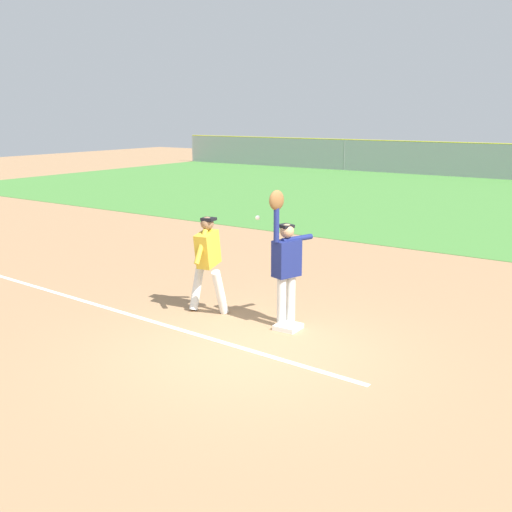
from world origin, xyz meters
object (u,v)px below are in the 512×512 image
Objects in this scene: first_base at (288,327)px; runner at (208,258)px; fielder at (286,260)px; parked_car_green at (463,161)px; baseball at (258,218)px.

first_base is 0.22× the size of runner.
fielder is 29.03m from parked_car_green.
baseball reaches higher than runner.
baseball is (1.08, -0.04, 0.82)m from runner.
baseball reaches higher than first_base.
parked_car_green is (-5.15, 28.71, -1.14)m from baseball.
fielder reaches higher than parked_car_green.
first_base is at bearing 157.39° from fielder.
baseball is (-0.41, -0.22, 0.69)m from fielder.
baseball is at bearing -74.00° from parked_car_green.
runner is at bearing 177.74° from baseball.
fielder is at bearing 28.26° from baseball.
fielder is 0.83m from baseball.
parked_car_green is at bearing 89.12° from runner.
runner is (-1.49, -0.18, -0.12)m from fielder.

